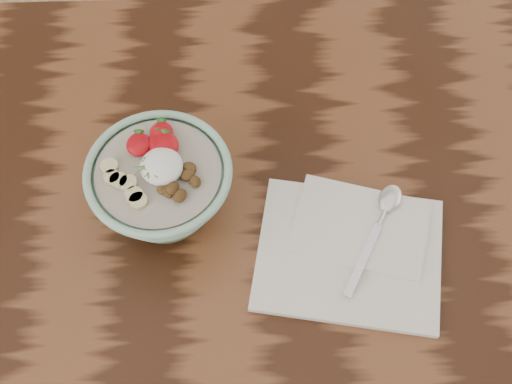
% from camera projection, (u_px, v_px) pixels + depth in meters
% --- Properties ---
extents(table, '(1.60, 0.90, 0.75)m').
position_uv_depth(table, '(156.00, 268.00, 1.05)').
color(table, black).
rests_on(table, ground).
extents(breakfast_bowl, '(0.19, 0.19, 0.13)m').
position_uv_depth(breakfast_bowl, '(161.00, 187.00, 0.94)').
color(breakfast_bowl, '#90C2A7').
rests_on(breakfast_bowl, table).
extents(napkin, '(0.28, 0.24, 0.02)m').
position_uv_depth(napkin, '(351.00, 248.00, 0.96)').
color(napkin, white).
rests_on(napkin, table).
extents(spoon, '(0.10, 0.17, 0.01)m').
position_uv_depth(spoon, '(384.00, 213.00, 0.97)').
color(spoon, silver).
rests_on(spoon, napkin).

